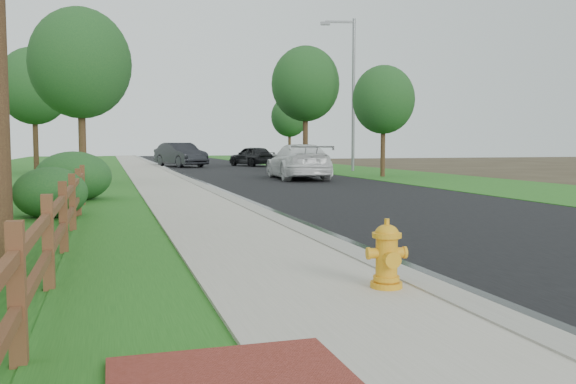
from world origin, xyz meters
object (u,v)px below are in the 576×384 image
object	(u,v)px
fire_hydrant	(387,256)
dark_car_mid	(252,156)
white_suv	(298,162)
ranch_fence	(68,206)
streetlight	(351,86)

from	to	relation	value
fire_hydrant	dark_car_mid	distance (m)	38.41
white_suv	dark_car_mid	world-z (taller)	white_suv
fire_hydrant	ranch_fence	bearing A→B (deg)	126.24
fire_hydrant	streetlight	xyz separation A→B (m)	(10.96, 27.78, 4.63)
ranch_fence	white_suv	distance (m)	18.59
white_suv	fire_hydrant	bearing A→B (deg)	79.69
dark_car_mid	ranch_fence	bearing A→B (deg)	52.11
white_suv	dark_car_mid	xyz separation A→B (m)	(1.71, 16.73, -0.07)
white_suv	streetlight	size ratio (longest dim) A/B	0.62
fire_hydrant	white_suv	world-z (taller)	white_suv
fire_hydrant	white_suv	distance (m)	21.72
fire_hydrant	streetlight	distance (m)	30.22
ranch_fence	white_suv	bearing A→B (deg)	60.71
fire_hydrant	dark_car_mid	size ratio (longest dim) A/B	0.17
white_suv	streetlight	world-z (taller)	streetlight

